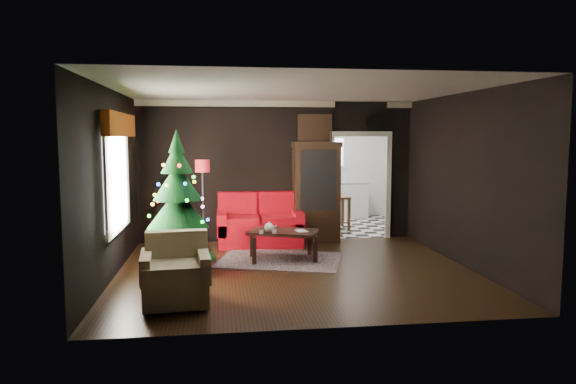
{
  "coord_description": "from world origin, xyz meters",
  "views": [
    {
      "loc": [
        -1.18,
        -7.97,
        2.09
      ],
      "look_at": [
        0.0,
        0.9,
        1.15
      ],
      "focal_mm": 32.81,
      "sensor_mm": 36.0,
      "label": 1
    }
  ],
  "objects": [
    {
      "name": "rug",
      "position": [
        -0.16,
        0.75,
        0.01
      ],
      "size": [
        2.38,
        2.01,
        0.01
      ],
      "primitive_type": "cube",
      "rotation": [
        0.0,
        0.0,
        -0.3
      ],
      "color": "#2D1E2A",
      "rests_on": "ground"
    },
    {
      "name": "floor_lamp",
      "position": [
        -1.47,
        1.75,
        0.83
      ],
      "size": [
        0.35,
        0.35,
        1.69
      ],
      "primitive_type": null,
      "rotation": [
        0.0,
        0.0,
        -0.28
      ],
      "color": "black",
      "rests_on": "ground"
    },
    {
      "name": "wall_front",
      "position": [
        0.0,
        -2.5,
        1.4
      ],
      "size": [
        5.5,
        0.0,
        5.5
      ],
      "primitive_type": "plane",
      "rotation": [
        -1.57,
        0.0,
        0.0
      ],
      "color": "black",
      "rests_on": "ground"
    },
    {
      "name": "wall_left",
      "position": [
        -2.75,
        0.0,
        1.4
      ],
      "size": [
        0.0,
        5.5,
        5.5
      ],
      "primitive_type": "plane",
      "rotation": [
        1.57,
        0.0,
        1.57
      ],
      "color": "black",
      "rests_on": "ground"
    },
    {
      "name": "cup_b",
      "position": [
        -0.28,
        0.51,
        0.54
      ],
      "size": [
        0.08,
        0.08,
        0.06
      ],
      "primitive_type": "cylinder",
      "rotation": [
        0.0,
        0.0,
        -0.11
      ],
      "color": "silver",
      "rests_on": "coffee_table"
    },
    {
      "name": "kitchen_floor",
      "position": [
        1.7,
        4.0,
        0.0
      ],
      "size": [
        3.0,
        3.0,
        0.0
      ],
      "primitive_type": "plane",
      "color": "white",
      "rests_on": "ground"
    },
    {
      "name": "valance",
      "position": [
        -2.63,
        0.2,
        2.27
      ],
      "size": [
        0.12,
        2.1,
        0.35
      ],
      "primitive_type": "cube",
      "color": "#83360C",
      "rests_on": "wall_left"
    },
    {
      "name": "christmas_tree",
      "position": [
        -1.81,
        0.21,
        1.05
      ],
      "size": [
        1.31,
        1.31,
        2.16
      ],
      "primitive_type": null,
      "rotation": [
        0.0,
        0.0,
        0.17
      ],
      "color": "black",
      "rests_on": "ground"
    },
    {
      "name": "teapot",
      "position": [
        -0.36,
        0.62,
        0.6
      ],
      "size": [
        0.2,
        0.2,
        0.17
      ],
      "primitive_type": null,
      "rotation": [
        0.0,
        0.0,
        0.13
      ],
      "color": "silver",
      "rests_on": "coffee_table"
    },
    {
      "name": "loveseat",
      "position": [
        -0.4,
        2.05,
        0.5
      ],
      "size": [
        1.7,
        0.9,
        1.0
      ],
      "primitive_type": null,
      "color": "#850404",
      "rests_on": "ground"
    },
    {
      "name": "kitchen_window",
      "position": [
        1.7,
        5.45,
        1.7
      ],
      "size": [
        0.7,
        0.06,
        0.7
      ],
      "primitive_type": "cube",
      "color": "white",
      "rests_on": "ground"
    },
    {
      "name": "floor",
      "position": [
        0.0,
        0.0,
        0.0
      ],
      "size": [
        5.5,
        5.5,
        0.0
      ],
      "primitive_type": "plane",
      "color": "black",
      "rests_on": "ground"
    },
    {
      "name": "painting",
      "position": [
        0.75,
        2.46,
        2.25
      ],
      "size": [
        0.62,
        0.05,
        0.52
      ],
      "primitive_type": "cube",
      "color": "tan",
      "rests_on": "wall_back"
    },
    {
      "name": "wall_right",
      "position": [
        2.75,
        0.0,
        1.4
      ],
      "size": [
        0.0,
        5.5,
        5.5
      ],
      "primitive_type": "plane",
      "rotation": [
        1.57,
        0.0,
        -1.57
      ],
      "color": "black",
      "rests_on": "ground"
    },
    {
      "name": "curio_cabinet",
      "position": [
        0.75,
        2.27,
        0.95
      ],
      "size": [
        0.9,
        0.45,
        1.9
      ],
      "primitive_type": null,
      "color": "black",
      "rests_on": "ground"
    },
    {
      "name": "armchair",
      "position": [
        -1.73,
        -1.46,
        0.46
      ],
      "size": [
        0.9,
        0.9,
        0.85
      ],
      "primitive_type": null,
      "rotation": [
        0.0,
        0.0,
        0.09
      ],
      "color": "#A2835C",
      "rests_on": "ground"
    },
    {
      "name": "kitchen_counter",
      "position": [
        1.7,
        5.2,
        0.45
      ],
      "size": [
        1.8,
        0.6,
        0.9
      ],
      "primitive_type": "cube",
      "color": "white",
      "rests_on": "ground"
    },
    {
      "name": "kitchen_table",
      "position": [
        1.4,
        3.7,
        0.38
      ],
      "size": [
        0.7,
        0.7,
        0.75
      ],
      "primitive_type": null,
      "color": "brown",
      "rests_on": "ground"
    },
    {
      "name": "wall_clock",
      "position": [
        1.95,
        2.45,
        2.38
      ],
      "size": [
        0.32,
        0.32,
        0.06
      ],
      "primitive_type": "cylinder",
      "color": "white",
      "rests_on": "wall_back"
    },
    {
      "name": "cup_a",
      "position": [
        -0.49,
        0.51,
        0.54
      ],
      "size": [
        0.08,
        0.08,
        0.06
      ],
      "primitive_type": "cylinder",
      "rotation": [
        0.0,
        0.0,
        -0.37
      ],
      "color": "silver",
      "rests_on": "coffee_table"
    },
    {
      "name": "wall_back",
      "position": [
        0.0,
        2.5,
        1.4
      ],
      "size": [
        5.5,
        0.0,
        5.5
      ],
      "primitive_type": "plane",
      "rotation": [
        1.57,
        0.0,
        0.0
      ],
      "color": "black",
      "rests_on": "ground"
    },
    {
      "name": "coffee_table",
      "position": [
        -0.11,
        0.77,
        0.26
      ],
      "size": [
        1.27,
        1.03,
        0.5
      ],
      "primitive_type": null,
      "rotation": [
        0.0,
        0.0,
        -0.38
      ],
      "color": "#321B12",
      "rests_on": "rug"
    },
    {
      "name": "left_window",
      "position": [
        -2.71,
        0.2,
        1.45
      ],
      "size": [
        0.05,
        1.6,
        1.4
      ],
      "primitive_type": "cube",
      "color": "white",
      "rests_on": "wall_left"
    },
    {
      "name": "ceiling",
      "position": [
        0.0,
        0.0,
        2.8
      ],
      "size": [
        5.5,
        5.5,
        0.0
      ],
      "primitive_type": "plane",
      "rotation": [
        3.14,
        0.0,
        0.0
      ],
      "color": "white",
      "rests_on": "ground"
    },
    {
      "name": "doorway",
      "position": [
        1.7,
        2.5,
        1.05
      ],
      "size": [
        1.1,
        0.1,
        2.1
      ],
      "primitive_type": null,
      "color": "#EEE4CA",
      "rests_on": "ground"
    },
    {
      "name": "book",
      "position": [
        0.1,
        0.59,
        0.62
      ],
      "size": [
        0.17,
        0.05,
        0.23
      ],
      "primitive_type": "imported",
      "rotation": [
        0.0,
        0.0,
        0.22
      ],
      "color": "gray",
      "rests_on": "coffee_table"
    }
  ]
}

